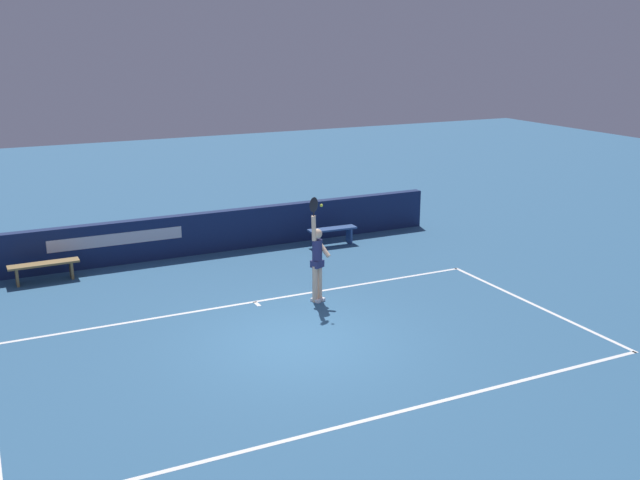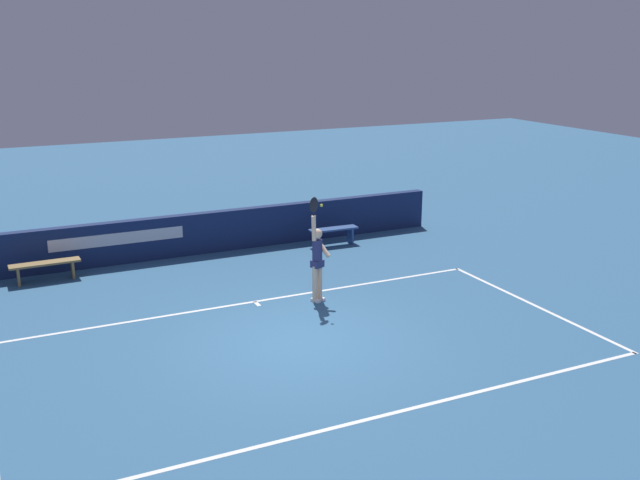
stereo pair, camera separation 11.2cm
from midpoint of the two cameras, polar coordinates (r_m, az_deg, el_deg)
name	(u,v)px [view 1 (the left image)]	position (r m, az deg, el deg)	size (l,w,h in m)	color
ground_plane	(299,341)	(14.52, -1.87, -7.94)	(60.00, 60.00, 0.00)	#305E84
court_lines	(307,348)	(14.22, -1.26, -8.47)	(11.26, 5.80, 0.00)	white
back_wall	(199,233)	(20.32, -9.60, 0.51)	(14.27, 0.29, 1.14)	#15244E
tennis_player	(317,258)	(16.30, -0.42, -1.45)	(0.50, 0.44, 2.43)	beige
tennis_ball	(321,205)	(15.83, -0.08, 2.72)	(0.07, 0.07, 0.07)	#D1DD37
courtside_bench_near	(44,267)	(19.04, -20.95, -1.99)	(1.67, 0.40, 0.48)	olive
courtside_bench_far	(332,232)	(20.87, 0.81, 0.61)	(1.44, 0.41, 0.51)	#2B4982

